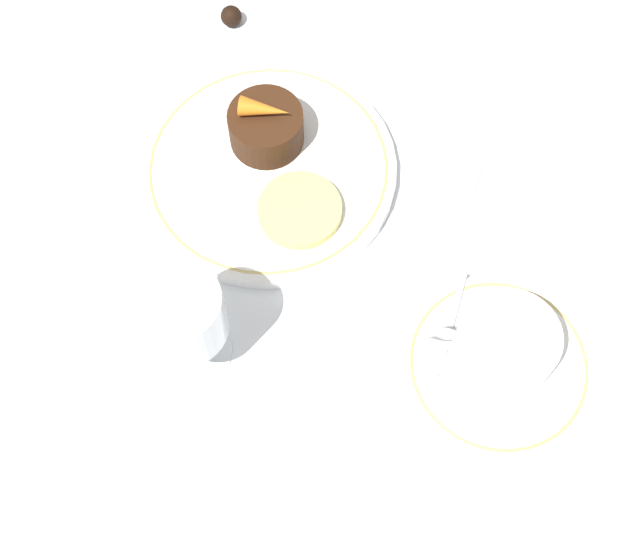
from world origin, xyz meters
The scene contains 11 objects.
ground_plane centered at (0.00, 0.00, 0.00)m, with size 3.00×3.00×0.00m, color white.
dinner_plate centered at (0.00, -0.03, 0.01)m, with size 0.23×0.23×0.01m.
saucer centered at (-0.22, 0.12, 0.01)m, with size 0.16×0.16×0.01m.
coffee_cup centered at (-0.22, 0.12, 0.04)m, with size 0.11×0.08×0.06m.
spoon centered at (-0.17, 0.12, 0.01)m, with size 0.03×0.12×0.00m.
wine_glass centered at (0.03, 0.15, 0.07)m, with size 0.06×0.06×0.11m.
fork centered at (-0.18, -0.02, 0.00)m, with size 0.05×0.17×0.01m.
dessert_cake centered at (0.01, -0.06, 0.03)m, with size 0.07×0.07×0.04m.
carrot_garnish centered at (0.01, -0.06, 0.06)m, with size 0.04×0.02×0.02m.
pineapple_slice centered at (-0.04, 0.01, 0.02)m, with size 0.07×0.07×0.01m.
chocolate_truffle centered at (0.07, -0.19, 0.01)m, with size 0.02×0.02×0.02m.
Camera 1 is at (-0.11, 0.38, 0.70)m, focal length 50.00 mm.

